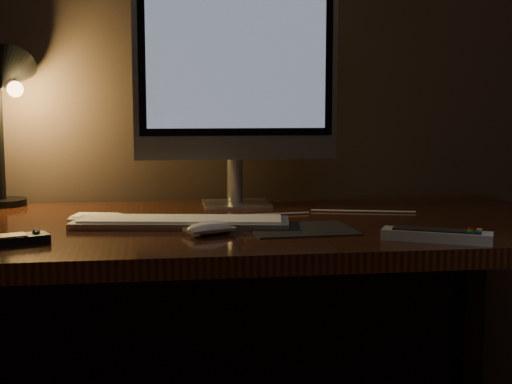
{
  "coord_description": "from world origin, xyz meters",
  "views": [
    {
      "loc": [
        -0.17,
        0.25,
        1.02
      ],
      "look_at": [
        0.05,
        1.73,
        0.83
      ],
      "focal_mm": 50.0,
      "sensor_mm": 36.0,
      "label": 1
    }
  ],
  "objects": [
    {
      "name": "mouse",
      "position": [
        -0.06,
        1.7,
        0.76
      ],
      "size": [
        0.11,
        0.09,
        0.02
      ],
      "primitive_type": "ellipsoid",
      "rotation": [
        0.0,
        0.0,
        0.42
      ],
      "color": "white",
      "rests_on": "desk"
    },
    {
      "name": "cable",
      "position": [
        0.21,
        1.93,
        0.75
      ],
      "size": [
        0.53,
        0.07,
        0.0
      ],
      "primitive_type": "cylinder",
      "rotation": [
        0.0,
        1.57,
        -0.12
      ],
      "color": "white",
      "rests_on": "desk"
    },
    {
      "name": "keyboard",
      "position": [
        -0.11,
        1.81,
        0.76
      ],
      "size": [
        0.49,
        0.21,
        0.02
      ],
      "primitive_type": "cube",
      "rotation": [
        0.0,
        0.0,
        -0.16
      ],
      "color": "silver",
      "rests_on": "desk"
    },
    {
      "name": "monitor",
      "position": [
        0.05,
        2.1,
        1.08
      ],
      "size": [
        0.53,
        0.16,
        0.56
      ],
      "rotation": [
        0.0,
        0.0,
        -0.01
      ],
      "color": "silver",
      "rests_on": "desk"
    },
    {
      "name": "media_remote",
      "position": [
        -0.44,
        1.64,
        0.76
      ],
      "size": [
        0.15,
        0.1,
        0.03
      ],
      "rotation": [
        0.0,
        0.0,
        0.4
      ],
      "color": "black",
      "rests_on": "desk"
    },
    {
      "name": "papers",
      "position": [
        -0.31,
        1.96,
        0.75
      ],
      "size": [
        0.13,
        0.1,
        0.01
      ],
      "primitive_type": "cube",
      "rotation": [
        0.0,
        0.0,
        -0.14
      ],
      "color": "white",
      "rests_on": "desk"
    },
    {
      "name": "tv_remote",
      "position": [
        0.38,
        1.56,
        0.76
      ],
      "size": [
        0.21,
        0.14,
        0.03
      ],
      "rotation": [
        0.0,
        0.0,
        -0.48
      ],
      "color": "#9B9EA1",
      "rests_on": "desk"
    },
    {
      "name": "desk",
      "position": [
        0.0,
        1.93,
        0.62
      ],
      "size": [
        1.6,
        0.75,
        0.75
      ],
      "color": "black",
      "rests_on": "ground"
    },
    {
      "name": "desk_lamp",
      "position": [
        -0.54,
        2.15,
        1.03
      ],
      "size": [
        0.19,
        0.21,
        0.42
      ],
      "rotation": [
        0.0,
        0.0,
        0.26
      ],
      "color": "black",
      "rests_on": "desk"
    },
    {
      "name": "mousepad",
      "position": [
        0.14,
        1.72,
        0.75
      ],
      "size": [
        0.23,
        0.19,
        0.0
      ],
      "primitive_type": "cube",
      "rotation": [
        0.0,
        0.0,
        0.05
      ],
      "color": "black",
      "rests_on": "desk"
    }
  ]
}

